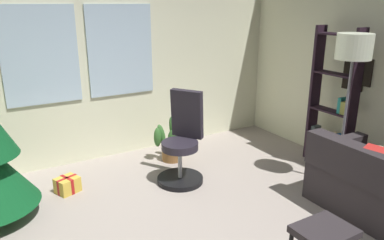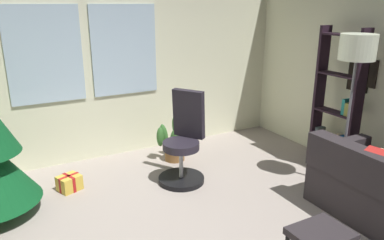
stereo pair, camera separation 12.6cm
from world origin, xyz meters
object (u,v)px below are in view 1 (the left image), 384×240
Objects in this scene: office_chair at (182,147)px; bookshelf at (333,107)px; floor_lamp at (353,56)px; footstool at (324,234)px; potted_plant at (170,145)px; gift_box_gold at (67,185)px.

bookshelf reaches higher than office_chair.
floor_lamp is at bearing -32.72° from office_chair.
office_chair is at bearing 95.43° from footstool.
office_chair is at bearing -103.02° from potted_plant.
floor_lamp reaches higher than gift_box_gold.
bookshelf is at bearing 53.05° from floor_lamp.
footstool is 2.08m from floor_lamp.
potted_plant is (-0.04, 2.61, -0.11)m from footstool.
bookshelf is (1.92, -0.58, 0.37)m from office_chair.
office_chair is 2.04m from bookshelf.
bookshelf is 3.02× the size of potted_plant.
bookshelf is at bearing 39.01° from footstool.
office_chair is 1.85× the size of potted_plant.
footstool is 1.52× the size of gift_box_gold.
floor_lamp is 2.95× the size of potted_plant.
floor_lamp is at bearing -26.28° from gift_box_gold.
footstool is 0.26× the size of floor_lamp.
potted_plant is at bearing 131.29° from floor_lamp.
floor_lamp is (-0.33, -0.44, 0.73)m from bookshelf.
office_chair is 0.61× the size of bookshelf.
footstool is 2.61m from potted_plant.
gift_box_gold is 0.50× the size of potted_plant.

